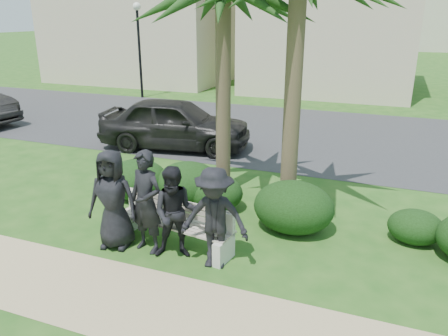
{
  "coord_description": "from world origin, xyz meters",
  "views": [
    {
      "loc": [
        2.21,
        -6.1,
        3.77
      ],
      "look_at": [
        -0.53,
        1.0,
        1.08
      ],
      "focal_mm": 35.0,
      "sensor_mm": 36.0,
      "label": 1
    }
  ],
  "objects_px": {
    "man_a": "(113,200)",
    "car_a": "(175,123)",
    "man_b": "(146,202)",
    "man_d": "(215,218)",
    "man_c": "(176,213)",
    "park_bench": "(173,227)",
    "street_lamp": "(138,33)"
  },
  "relations": [
    {
      "from": "man_d",
      "to": "man_b",
      "type": "bearing_deg",
      "value": 168.46
    },
    {
      "from": "car_a",
      "to": "man_c",
      "type": "bearing_deg",
      "value": -161.9
    },
    {
      "from": "man_a",
      "to": "car_a",
      "type": "height_order",
      "value": "man_a"
    },
    {
      "from": "man_a",
      "to": "man_c",
      "type": "bearing_deg",
      "value": -7.19
    },
    {
      "from": "man_c",
      "to": "car_a",
      "type": "height_order",
      "value": "man_c"
    },
    {
      "from": "park_bench",
      "to": "man_b",
      "type": "distance_m",
      "value": 0.69
    },
    {
      "from": "street_lamp",
      "to": "man_c",
      "type": "distance_m",
      "value": 15.1
    },
    {
      "from": "man_d",
      "to": "man_a",
      "type": "bearing_deg",
      "value": 171.67
    },
    {
      "from": "park_bench",
      "to": "man_c",
      "type": "distance_m",
      "value": 0.58
    },
    {
      "from": "man_a",
      "to": "man_b",
      "type": "xyz_separation_m",
      "value": [
        0.59,
        0.07,
        0.02
      ]
    },
    {
      "from": "man_b",
      "to": "car_a",
      "type": "xyz_separation_m",
      "value": [
        -2.3,
        5.51,
        -0.12
      ]
    },
    {
      "from": "man_a",
      "to": "man_b",
      "type": "bearing_deg",
      "value": -3.12
    },
    {
      "from": "man_b",
      "to": "car_a",
      "type": "relative_size",
      "value": 0.4
    },
    {
      "from": "street_lamp",
      "to": "man_a",
      "type": "distance_m",
      "value": 14.55
    },
    {
      "from": "park_bench",
      "to": "man_a",
      "type": "relative_size",
      "value": 1.31
    },
    {
      "from": "man_b",
      "to": "man_d",
      "type": "distance_m",
      "value": 1.24
    },
    {
      "from": "street_lamp",
      "to": "park_bench",
      "type": "distance_m",
      "value": 14.79
    },
    {
      "from": "man_b",
      "to": "man_d",
      "type": "height_order",
      "value": "man_b"
    },
    {
      "from": "park_bench",
      "to": "man_d",
      "type": "height_order",
      "value": "man_d"
    },
    {
      "from": "street_lamp",
      "to": "car_a",
      "type": "distance_m",
      "value": 9.06
    },
    {
      "from": "man_a",
      "to": "man_d",
      "type": "distance_m",
      "value": 1.82
    },
    {
      "from": "park_bench",
      "to": "man_a",
      "type": "bearing_deg",
      "value": -149.36
    },
    {
      "from": "man_a",
      "to": "man_d",
      "type": "height_order",
      "value": "man_a"
    },
    {
      "from": "man_a",
      "to": "man_d",
      "type": "xyz_separation_m",
      "value": [
        1.82,
        0.02,
        -0.03
      ]
    },
    {
      "from": "man_b",
      "to": "man_c",
      "type": "height_order",
      "value": "man_b"
    },
    {
      "from": "street_lamp",
      "to": "man_b",
      "type": "xyz_separation_m",
      "value": [
        7.67,
        -12.47,
        -2.07
      ]
    },
    {
      "from": "car_a",
      "to": "street_lamp",
      "type": "bearing_deg",
      "value": 28.53
    },
    {
      "from": "man_c",
      "to": "man_a",
      "type": "bearing_deg",
      "value": 163.95
    },
    {
      "from": "street_lamp",
      "to": "car_a",
      "type": "xyz_separation_m",
      "value": [
        5.37,
        -6.96,
        -2.19
      ]
    },
    {
      "from": "street_lamp",
      "to": "man_b",
      "type": "bearing_deg",
      "value": -58.41
    },
    {
      "from": "man_b",
      "to": "man_a",
      "type": "bearing_deg",
      "value": -160.75
    },
    {
      "from": "park_bench",
      "to": "man_c",
      "type": "xyz_separation_m",
      "value": [
        0.22,
        -0.31,
        0.43
      ]
    }
  ]
}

